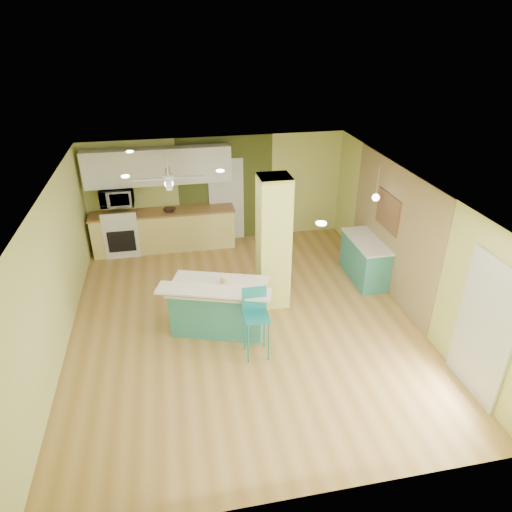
# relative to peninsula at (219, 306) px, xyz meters

# --- Properties ---
(floor) EXTENTS (6.00, 7.00, 0.01)m
(floor) POSITION_rel_peninsula_xyz_m (0.44, 0.14, -0.46)
(floor) COLOR #A17538
(floor) RESTS_ON ground
(ceiling) EXTENTS (6.00, 7.00, 0.01)m
(ceiling) POSITION_rel_peninsula_xyz_m (0.44, 0.14, 2.05)
(ceiling) COLOR white
(ceiling) RESTS_ON wall_back
(wall_back) EXTENTS (6.00, 0.01, 2.50)m
(wall_back) POSITION_rel_peninsula_xyz_m (0.44, 3.64, 0.79)
(wall_back) COLOR #C5CB6D
(wall_back) RESTS_ON floor
(wall_front) EXTENTS (6.00, 0.01, 2.50)m
(wall_front) POSITION_rel_peninsula_xyz_m (0.44, -3.37, 0.79)
(wall_front) COLOR #C5CB6D
(wall_front) RESTS_ON floor
(wall_left) EXTENTS (0.01, 7.00, 2.50)m
(wall_left) POSITION_rel_peninsula_xyz_m (-2.56, 0.14, 0.79)
(wall_left) COLOR #C5CB6D
(wall_left) RESTS_ON floor
(wall_right) EXTENTS (0.01, 7.00, 2.50)m
(wall_right) POSITION_rel_peninsula_xyz_m (3.45, 0.14, 0.79)
(wall_right) COLOR #C5CB6D
(wall_right) RESTS_ON floor
(wood_panel) EXTENTS (0.02, 3.40, 2.50)m
(wood_panel) POSITION_rel_peninsula_xyz_m (3.43, 0.74, 0.79)
(wood_panel) COLOR #8D7550
(wood_panel) RESTS_ON floor
(olive_accent) EXTENTS (2.20, 0.02, 2.50)m
(olive_accent) POSITION_rel_peninsula_xyz_m (0.64, 3.63, 0.79)
(olive_accent) COLOR #444D1F
(olive_accent) RESTS_ON floor
(interior_door) EXTENTS (0.82, 0.05, 2.00)m
(interior_door) POSITION_rel_peninsula_xyz_m (0.64, 3.60, 0.54)
(interior_door) COLOR silver
(interior_door) RESTS_ON floor
(french_door) EXTENTS (0.04, 1.08, 2.10)m
(french_door) POSITION_rel_peninsula_xyz_m (3.41, -2.16, 0.59)
(french_door) COLOR silver
(french_door) RESTS_ON floor
(column) EXTENTS (0.55, 0.55, 2.50)m
(column) POSITION_rel_peninsula_xyz_m (1.09, 0.64, 0.79)
(column) COLOR #CACF5F
(column) RESTS_ON floor
(kitchen_run) EXTENTS (3.25, 0.63, 0.94)m
(kitchen_run) POSITION_rel_peninsula_xyz_m (-0.86, 3.34, 0.01)
(kitchen_run) COLOR #E2D276
(kitchen_run) RESTS_ON floor
(stove) EXTENTS (0.76, 0.66, 1.08)m
(stove) POSITION_rel_peninsula_xyz_m (-1.81, 3.33, 0.00)
(stove) COLOR white
(stove) RESTS_ON floor
(upper_cabinets) EXTENTS (3.20, 0.34, 0.80)m
(upper_cabinets) POSITION_rel_peninsula_xyz_m (-0.86, 3.46, 1.49)
(upper_cabinets) COLOR white
(upper_cabinets) RESTS_ON wall_back
(microwave) EXTENTS (0.70, 0.48, 0.39)m
(microwave) POSITION_rel_peninsula_xyz_m (-1.81, 3.34, 0.89)
(microwave) COLOR silver
(microwave) RESTS_ON wall_back
(ceiling_fan) EXTENTS (1.41, 1.41, 0.61)m
(ceiling_fan) POSITION_rel_peninsula_xyz_m (-0.66, 2.14, 1.62)
(ceiling_fan) COLOR silver
(ceiling_fan) RESTS_ON ceiling
(pendant_lamp) EXTENTS (0.14, 0.14, 0.69)m
(pendant_lamp) POSITION_rel_peninsula_xyz_m (3.09, 0.89, 1.43)
(pendant_lamp) COLOR silver
(pendant_lamp) RESTS_ON ceiling
(wall_decor) EXTENTS (0.03, 0.90, 0.70)m
(wall_decor) POSITION_rel_peninsula_xyz_m (3.41, 0.94, 1.09)
(wall_decor) COLOR brown
(wall_decor) RESTS_ON wood_panel
(peninsula) EXTENTS (1.96, 1.48, 0.99)m
(peninsula) POSITION_rel_peninsula_xyz_m (0.00, 0.00, 0.00)
(peninsula) COLOR teal
(peninsula) RESTS_ON floor
(bar_stool) EXTENTS (0.39, 0.39, 1.18)m
(bar_stool) POSITION_rel_peninsula_xyz_m (0.49, -0.76, 0.33)
(bar_stool) COLOR teal
(bar_stool) RESTS_ON floor
(side_counter) EXTENTS (0.58, 1.36, 0.88)m
(side_counter) POSITION_rel_peninsula_xyz_m (3.14, 1.14, -0.02)
(side_counter) COLOR teal
(side_counter) RESTS_ON floor
(fruit_bowl) EXTENTS (0.33, 0.33, 0.07)m
(fruit_bowl) POSITION_rel_peninsula_xyz_m (-0.70, 3.29, 0.52)
(fruit_bowl) COLOR #392417
(fruit_bowl) RESTS_ON kitchen_run
(canister) EXTENTS (0.14, 0.14, 0.15)m
(canister) POSITION_rel_peninsula_xyz_m (0.12, 0.05, 0.48)
(canister) COLOR yellow
(canister) RESTS_ON peninsula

